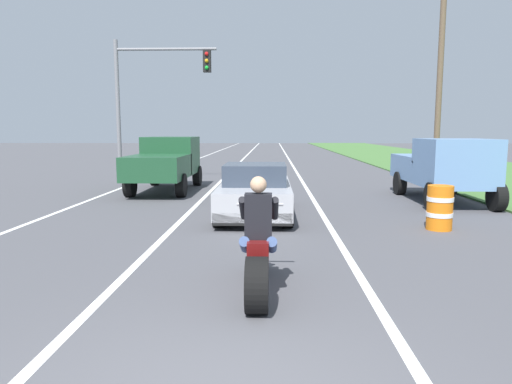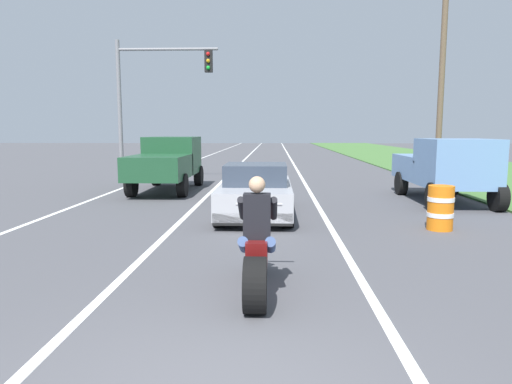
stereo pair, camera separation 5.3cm
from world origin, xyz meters
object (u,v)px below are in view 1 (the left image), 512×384
(sports_car_silver, at_px, (255,192))
(pickup_truck_left_lane_dark_green, at_px, (166,161))
(construction_barrel_nearest, at_px, (440,207))
(pickup_truck_right_shoulder_light_blue, at_px, (443,167))
(traffic_light_mast_near, at_px, (148,89))
(motorcycle_with_rider, at_px, (258,253))

(sports_car_silver, xyz_separation_m, pickup_truck_left_lane_dark_green, (-3.47, 4.90, 0.48))
(pickup_truck_left_lane_dark_green, bearing_deg, construction_barrel_nearest, -40.35)
(sports_car_silver, bearing_deg, pickup_truck_right_shoulder_light_blue, 24.07)
(pickup_truck_left_lane_dark_green, height_order, traffic_light_mast_near, traffic_light_mast_near)
(construction_barrel_nearest, bearing_deg, pickup_truck_left_lane_dark_green, 139.65)
(pickup_truck_left_lane_dark_green, relative_size, traffic_light_mast_near, 0.80)
(pickup_truck_left_lane_dark_green, distance_m, pickup_truck_right_shoulder_light_blue, 9.53)
(pickup_truck_right_shoulder_light_blue, height_order, construction_barrel_nearest, pickup_truck_right_shoulder_light_blue)
(sports_car_silver, relative_size, pickup_truck_right_shoulder_light_blue, 0.90)
(pickup_truck_left_lane_dark_green, relative_size, construction_barrel_nearest, 4.80)
(traffic_light_mast_near, bearing_deg, construction_barrel_nearest, -46.20)
(motorcycle_with_rider, height_order, pickup_truck_left_lane_dark_green, pickup_truck_left_lane_dark_green)
(motorcycle_with_rider, relative_size, construction_barrel_nearest, 2.21)
(pickup_truck_right_shoulder_light_blue, height_order, traffic_light_mast_near, traffic_light_mast_near)
(pickup_truck_right_shoulder_light_blue, bearing_deg, construction_barrel_nearest, -110.53)
(motorcycle_with_rider, height_order, sports_car_silver, motorcycle_with_rider)
(pickup_truck_left_lane_dark_green, height_order, construction_barrel_nearest, pickup_truck_left_lane_dark_green)
(motorcycle_with_rider, height_order, pickup_truck_right_shoulder_light_blue, pickup_truck_right_shoulder_light_blue)
(traffic_light_mast_near, bearing_deg, motorcycle_with_rider, -69.73)
(motorcycle_with_rider, bearing_deg, pickup_truck_left_lane_dark_green, 108.92)
(pickup_truck_left_lane_dark_green, distance_m, traffic_light_mast_near, 4.30)
(motorcycle_with_rider, xyz_separation_m, construction_barrel_nearest, (3.95, 4.33, -0.09))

